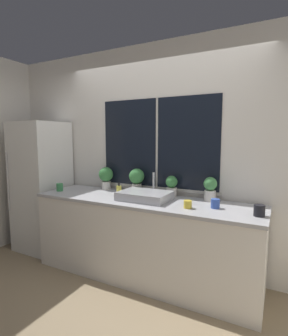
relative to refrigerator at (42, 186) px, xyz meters
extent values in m
plane|color=#937F60|center=(1.64, -0.38, -0.90)|extent=(14.00, 14.00, 0.00)
cube|color=silver|center=(1.64, 0.36, 0.45)|extent=(8.00, 0.06, 2.70)
cube|color=black|center=(1.64, 0.32, 0.62)|extent=(1.51, 0.01, 1.07)
cube|color=#BCB7AD|center=(1.64, 0.32, 0.62)|extent=(0.02, 0.01, 1.07)
cube|color=#BCB7AD|center=(1.64, 0.32, 0.07)|extent=(1.57, 0.04, 0.03)
cube|color=silver|center=(-0.59, 1.12, 0.45)|extent=(0.06, 7.00, 2.70)
cube|color=white|center=(1.64, -0.05, -0.46)|extent=(2.54, 0.67, 0.87)
cube|color=#ADADB2|center=(1.64, -0.05, -0.01)|extent=(2.57, 0.70, 0.03)
cube|color=silver|center=(0.00, 0.00, 0.00)|extent=(0.63, 0.62, 1.79)
cylinder|color=silver|center=(-0.28, -0.32, 0.09)|extent=(0.02, 0.02, 0.81)
cube|color=#ADADB2|center=(1.67, -0.06, 0.05)|extent=(0.55, 0.39, 0.09)
cylinder|color=#B7B7BC|center=(1.67, 0.17, 0.02)|extent=(0.04, 0.04, 0.03)
cylinder|color=#B7B7BC|center=(1.67, 0.17, 0.16)|extent=(0.02, 0.02, 0.25)
cylinder|color=silver|center=(0.96, 0.22, 0.06)|extent=(0.12, 0.12, 0.11)
sphere|color=#387A3D|center=(0.96, 0.22, 0.21)|extent=(0.19, 0.19, 0.19)
cylinder|color=silver|center=(1.42, 0.22, 0.06)|extent=(0.12, 0.12, 0.11)
sphere|color=#387A3D|center=(1.42, 0.22, 0.21)|extent=(0.19, 0.19, 0.19)
cylinder|color=silver|center=(1.88, 0.22, 0.06)|extent=(0.12, 0.12, 0.11)
sphere|color=#387A3D|center=(1.88, 0.22, 0.18)|extent=(0.14, 0.14, 0.14)
cylinder|color=silver|center=(2.32, 0.22, 0.06)|extent=(0.12, 0.12, 0.12)
sphere|color=#478E4C|center=(2.32, 0.22, 0.19)|extent=(0.14, 0.14, 0.14)
cylinder|color=#DBD14C|center=(1.32, -0.04, 0.07)|extent=(0.06, 0.06, 0.12)
cylinder|color=black|center=(1.32, -0.04, 0.14)|extent=(0.03, 0.03, 0.03)
cylinder|color=#3351AD|center=(2.44, -0.05, 0.05)|extent=(0.08, 0.08, 0.09)
cylinder|color=black|center=(2.84, -0.14, 0.06)|extent=(0.09, 0.09, 0.10)
cylinder|color=gold|center=(2.20, -0.17, 0.04)|extent=(0.08, 0.08, 0.08)
cylinder|color=#38844C|center=(0.49, -0.14, 0.05)|extent=(0.08, 0.08, 0.10)
camera|label=1|loc=(2.97, -2.57, 0.69)|focal=28.00mm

